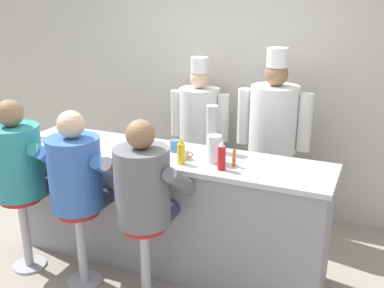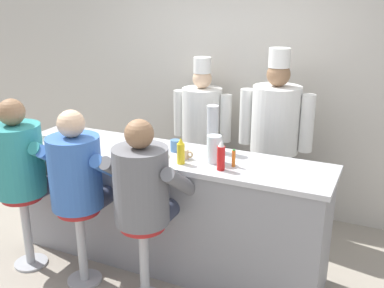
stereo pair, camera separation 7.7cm
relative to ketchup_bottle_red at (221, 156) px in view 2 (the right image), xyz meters
name	(u,v)px [view 2 (the right image)]	position (x,y,z in m)	size (l,w,h in m)	color
ground_plane	(151,279)	(-0.55, -0.14, -1.14)	(20.00, 20.00, 0.00)	#9E9384
wall_back	(228,85)	(-0.55, 1.61, 0.21)	(10.00, 0.06, 2.70)	beige
diner_counter	(168,208)	(-0.55, 0.17, -0.62)	(2.74, 0.63, 1.03)	gray
ketchup_bottle_red	(221,156)	(0.00, 0.00, 0.00)	(0.06, 0.06, 0.23)	red
mustard_bottle_yellow	(181,152)	(-0.33, -0.01, -0.01)	(0.06, 0.06, 0.21)	yellow
hot_sauce_bottle_orange	(234,158)	(0.06, 0.10, -0.04)	(0.03, 0.03, 0.14)	orange
water_pitcher_clear	(214,149)	(-0.11, 0.12, 0.00)	(0.13, 0.11, 0.22)	silver
breakfast_plate	(153,155)	(-0.60, 0.03, -0.09)	(0.27, 0.27, 0.05)	white
cereal_bowl	(49,136)	(-1.68, 0.04, -0.08)	(0.14, 0.14, 0.06)	white
coffee_mug_tan	(183,154)	(-0.36, 0.10, -0.07)	(0.14, 0.09, 0.08)	beige
coffee_mug_blue	(176,146)	(-0.49, 0.23, -0.06)	(0.13, 0.08, 0.10)	#4C7AB2
cup_stack_steel	(212,128)	(-0.23, 0.38, 0.09)	(0.10, 0.10, 0.39)	#B7BABF
diner_seated_teal	(22,164)	(-1.64, -0.36, -0.20)	(0.64, 0.63, 1.50)	#B2B5BA
diner_seated_blue	(79,177)	(-1.05, -0.36, -0.21)	(0.62, 0.61, 1.47)	#B2B5BA
diner_seated_grey	(144,190)	(-0.46, -0.36, -0.21)	(0.61, 0.61, 1.47)	#B2B5BA
cook_in_whites_near	(202,128)	(-0.72, 1.28, -0.22)	(0.65, 0.42, 1.68)	#232328
cook_in_whites_far	(275,135)	(0.12, 1.11, -0.14)	(0.71, 0.46, 1.83)	#232328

